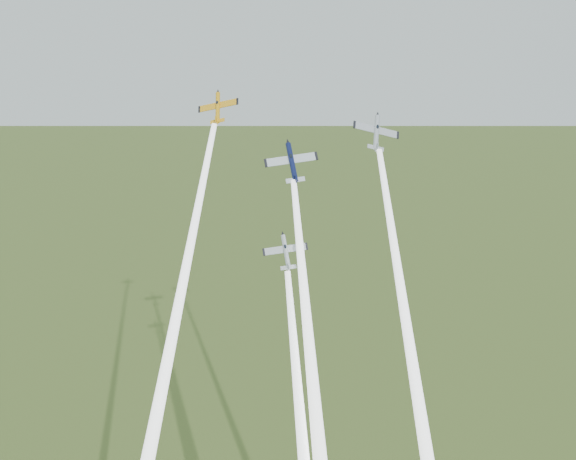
{
  "coord_description": "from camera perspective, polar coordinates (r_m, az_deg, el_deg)",
  "views": [
    {
      "loc": [
        18.32,
        -113.02,
        121.35
      ],
      "look_at": [
        0.0,
        -6.0,
        92.0
      ],
      "focal_mm": 45.0,
      "sensor_mm": 36.0,
      "label": 1
    }
  ],
  "objects": [
    {
      "name": "smoke_trail_navy",
      "position": [
        107.54,
        1.79,
        -10.11
      ],
      "size": [
        13.19,
        34.05,
        48.11
      ],
      "primitive_type": null,
      "rotation": [
        -0.62,
        0.0,
        0.32
      ],
      "color": "white"
    },
    {
      "name": "plane_navy",
      "position": [
        117.1,
        0.31,
        5.36
      ],
      "size": [
        10.9,
        8.32,
        8.88
      ],
      "primitive_type": null,
      "rotation": [
        0.96,
        -0.12,
        0.32
      ],
      "color": "#0E153E"
    },
    {
      "name": "plane_silver_low",
      "position": [
        113.0,
        -0.17,
        -1.74
      ],
      "size": [
        8.82,
        6.82,
        7.13
      ],
      "primitive_type": null,
      "rotation": [
        0.96,
        -0.1,
        0.31
      ],
      "color": "#A2AAB0"
    },
    {
      "name": "smoke_trail_silver_low",
      "position": [
        107.55,
        1.2,
        -17.03
      ],
      "size": [
        12.48,
        32.0,
        45.06
      ],
      "primitive_type": null,
      "rotation": [
        -0.62,
        0.0,
        0.31
      ],
      "color": "white"
    },
    {
      "name": "smoke_trail_silver_right",
      "position": [
        108.58,
        9.89,
        -10.87
      ],
      "size": [
        16.7,
        41.61,
        59.78
      ],
      "primitive_type": null,
      "rotation": [
        -0.62,
        0.0,
        0.34
      ],
      "color": "white"
    },
    {
      "name": "plane_yellow",
      "position": [
        123.07,
        -5.58,
        9.61
      ],
      "size": [
        8.23,
        5.75,
        7.97
      ],
      "primitive_type": null,
      "rotation": [
        0.96,
        -0.21,
        -0.08
      ],
      "color": "orange"
    },
    {
      "name": "plane_silver_right",
      "position": [
        120.1,
        7.01,
        7.66
      ],
      "size": [
        7.88,
        8.4,
        9.03
      ],
      "primitive_type": null,
      "rotation": [
        0.96,
        0.25,
        0.34
      ],
      "color": "#ABB1BA"
    },
    {
      "name": "smoke_trail_yellow",
      "position": [
        110.44,
        -9.19,
        -8.59
      ],
      "size": [
        5.95,
        44.14,
        60.93
      ],
      "primitive_type": null,
      "rotation": [
        -0.62,
        0.0,
        -0.08
      ],
      "color": "white"
    }
  ]
}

